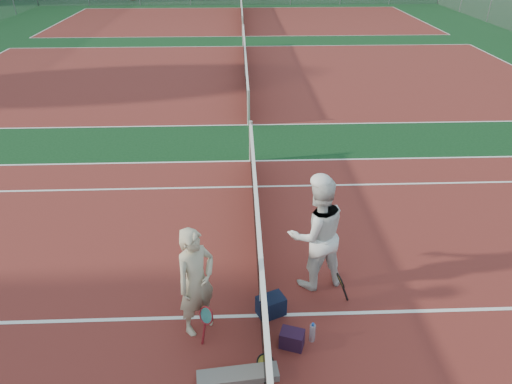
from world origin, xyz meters
TOP-DOWN VIEW (x-y plane):
  - ground at (0.00, 0.00)m, footprint 130.00×130.00m
  - court_main at (0.00, 0.00)m, footprint 23.77×10.97m
  - court_far_a at (0.00, 13.50)m, footprint 23.77×10.97m
  - court_far_b at (0.00, 27.00)m, footprint 23.77×10.97m
  - net_main at (0.00, 0.00)m, footprint 0.10×10.98m
  - net_far_a at (0.00, 13.50)m, footprint 0.10×10.98m
  - net_far_b at (0.00, 27.00)m, footprint 0.10×10.98m
  - player_a at (-0.94, -0.18)m, footprint 0.75×0.75m
  - player_b at (0.92, 0.76)m, footprint 1.14×0.99m
  - racket_red at (-0.80, -0.42)m, footprint 0.33×0.31m
  - racket_black_held at (1.26, 0.26)m, footprint 0.29×0.31m
  - racket_spare at (0.01, -0.89)m, footprint 0.29×0.61m
  - sports_bag_navy at (0.16, 0.04)m, footprint 0.49×0.42m
  - sports_bag_purple at (0.41, -0.60)m, footprint 0.39×0.33m
  - net_cover_canvas at (-0.36, -1.14)m, footprint 1.11×0.37m
  - water_bottle at (0.72, -0.52)m, footprint 0.09×0.09m

SIDE VIEW (x-z plane):
  - ground at x=0.00m, z-range 0.00..0.00m
  - court_main at x=0.00m, z-range 0.00..0.01m
  - court_far_a at x=0.00m, z-range 0.00..0.01m
  - court_far_b at x=0.00m, z-range 0.00..0.01m
  - racket_spare at x=0.01m, z-range 0.00..0.03m
  - net_cover_canvas at x=-0.36m, z-range 0.00..0.11m
  - sports_bag_purple at x=0.41m, z-range 0.00..0.27m
  - water_bottle at x=0.72m, z-range 0.00..0.30m
  - sports_bag_navy at x=0.16m, z-range 0.00..0.33m
  - racket_black_held at x=1.26m, z-range 0.00..0.57m
  - racket_red at x=-0.80m, z-range 0.00..0.59m
  - net_main at x=0.00m, z-range 0.00..1.02m
  - net_far_a at x=0.00m, z-range 0.00..1.02m
  - net_far_b at x=0.00m, z-range 0.00..1.02m
  - player_a at x=-0.94m, z-range 0.00..1.76m
  - player_b at x=0.92m, z-range 0.00..2.00m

